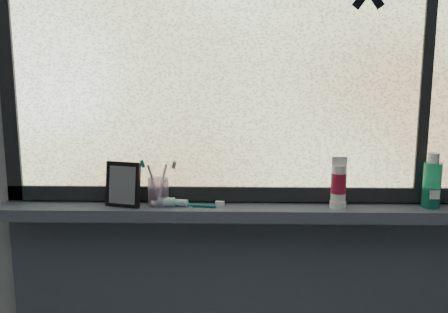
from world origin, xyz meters
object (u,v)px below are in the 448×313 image
Objects in this scene: vanity_mirror at (123,184)px; toothbrush_cup at (158,192)px; mouthwash_bottle at (432,180)px; cream_tube at (339,181)px.

toothbrush_cup is at bearing 23.00° from vanity_mirror.
cream_tube is at bearing -177.47° from mouthwash_bottle.
vanity_mirror is 0.12m from toothbrush_cup.
toothbrush_cup is at bearing 178.45° from cream_tube.
mouthwash_bottle is (0.90, -0.00, 0.05)m from toothbrush_cup.
mouthwash_bottle is 0.31m from cream_tube.
toothbrush_cup is (0.11, 0.02, -0.03)m from vanity_mirror.
mouthwash_bottle is 1.23× the size of cream_tube.
cream_tube is (0.71, -0.00, 0.02)m from vanity_mirror.
mouthwash_bottle reaches higher than cream_tube.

